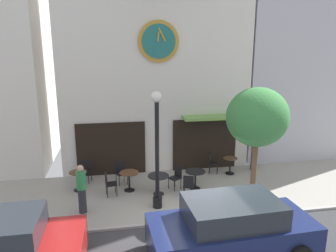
% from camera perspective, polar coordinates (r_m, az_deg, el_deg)
% --- Properties ---
extents(ground_plane, '(27.89, 10.57, 0.13)m').
position_cam_1_polar(ground_plane, '(9.87, 7.94, -18.98)').
color(ground_plane, '#9E998E').
extents(clock_building, '(8.32, 3.52, 10.44)m').
position_cam_1_polar(clock_building, '(14.41, -2.44, 14.00)').
color(clock_building, silver).
rests_on(clock_building, ground_plane).
extents(street_lamp, '(0.36, 0.36, 4.02)m').
position_cam_1_polar(street_lamp, '(10.41, -1.99, -4.49)').
color(street_lamp, black).
rests_on(street_lamp, ground_plane).
extents(street_tree, '(2.14, 1.92, 4.08)m').
position_cam_1_polar(street_tree, '(11.06, 15.89, 1.46)').
color(street_tree, brown).
rests_on(street_tree, ground_plane).
extents(cafe_table_center, '(0.67, 0.67, 0.76)m').
position_cam_1_polar(cafe_table_center, '(12.67, -15.96, -8.99)').
color(cafe_table_center, black).
rests_on(cafe_table_center, ground_plane).
extents(cafe_table_near_door, '(0.73, 0.73, 0.75)m').
position_cam_1_polar(cafe_table_near_door, '(12.26, -7.06, -9.23)').
color(cafe_table_near_door, black).
rests_on(cafe_table_near_door, ground_plane).
extents(cafe_table_center_right, '(0.79, 0.79, 0.76)m').
position_cam_1_polar(cafe_table_center_right, '(11.86, -1.74, -9.80)').
color(cafe_table_center_right, black).
rests_on(cafe_table_center_right, ground_plane).
extents(cafe_table_leftmost, '(0.78, 0.78, 0.74)m').
position_cam_1_polar(cafe_table_leftmost, '(12.34, 4.98, -8.98)').
color(cafe_table_leftmost, black).
rests_on(cafe_table_leftmost, ground_plane).
extents(cafe_table_center_left, '(0.61, 0.61, 0.73)m').
position_cam_1_polar(cafe_table_center_left, '(14.04, 11.20, -6.66)').
color(cafe_table_center_left, black).
rests_on(cafe_table_center_left, ground_plane).
extents(cafe_chair_right_end, '(0.51, 0.51, 0.90)m').
position_cam_1_polar(cafe_chair_right_end, '(11.61, 3.77, -10.54)').
color(cafe_chair_right_end, black).
rests_on(cafe_chair_right_end, ground_plane).
extents(cafe_chair_by_entrance, '(0.55, 0.55, 0.90)m').
position_cam_1_polar(cafe_chair_by_entrance, '(12.36, 1.52, -8.99)').
color(cafe_chair_by_entrance, black).
rests_on(cafe_chair_by_entrance, ground_plane).
extents(cafe_chair_under_awning, '(0.45, 0.45, 0.90)m').
position_cam_1_polar(cafe_chair_under_awning, '(11.97, -10.67, -10.00)').
color(cafe_chair_under_awning, black).
rests_on(cafe_chair_under_awning, ground_plane).
extents(cafe_chair_outer, '(0.52, 0.52, 0.90)m').
position_cam_1_polar(cafe_chair_outer, '(14.01, 7.92, -6.35)').
color(cafe_chair_outer, black).
rests_on(cafe_chair_outer, ground_plane).
extents(cafe_chair_mid_row, '(0.49, 0.49, 0.90)m').
position_cam_1_polar(cafe_chair_mid_row, '(13.41, -14.59, -7.59)').
color(cafe_chair_mid_row, black).
rests_on(cafe_chair_mid_row, ground_plane).
extents(cafe_chair_corner, '(0.51, 0.51, 0.90)m').
position_cam_1_polar(cafe_chair_corner, '(12.95, -8.58, -8.07)').
color(cafe_chair_corner, black).
rests_on(cafe_chair_corner, ground_plane).
extents(pedestrian_green, '(0.38, 0.38, 1.67)m').
position_cam_1_polar(pedestrian_green, '(10.87, -15.40, -10.85)').
color(pedestrian_green, '#2D2D38').
rests_on(pedestrian_green, ground_plane).
extents(pedestrian_grey, '(0.40, 0.40, 1.67)m').
position_cam_1_polar(pedestrian_grey, '(14.61, 15.36, -4.50)').
color(pedestrian_grey, '#2D2D38').
rests_on(pedestrian_grey, ground_plane).
extents(parked_car_navy, '(4.37, 2.16, 1.55)m').
position_cam_1_polar(parked_car_navy, '(8.76, 11.43, -17.64)').
color(parked_car_navy, navy).
rests_on(parked_car_navy, ground_plane).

